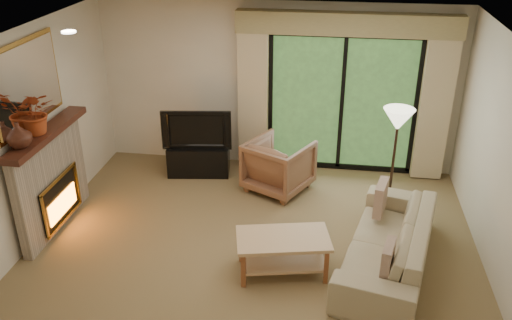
# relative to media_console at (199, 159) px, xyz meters

# --- Properties ---
(floor) EXTENTS (5.50, 5.50, 0.00)m
(floor) POSITION_rel_media_console_xyz_m (1.15, -1.95, -0.24)
(floor) COLOR olive
(floor) RESTS_ON ground
(ceiling) EXTENTS (5.50, 5.50, 0.00)m
(ceiling) POSITION_rel_media_console_xyz_m (1.15, -1.95, 2.36)
(ceiling) COLOR white
(ceiling) RESTS_ON ground
(wall_back) EXTENTS (5.00, 0.00, 5.00)m
(wall_back) POSITION_rel_media_console_xyz_m (1.15, 0.55, 1.06)
(wall_back) COLOR beige
(wall_back) RESTS_ON ground
(wall_front) EXTENTS (5.00, 0.00, 5.00)m
(wall_front) POSITION_rel_media_console_xyz_m (1.15, -4.45, 1.06)
(wall_front) COLOR beige
(wall_front) RESTS_ON ground
(wall_left) EXTENTS (0.00, 5.00, 5.00)m
(wall_left) POSITION_rel_media_console_xyz_m (-1.60, -1.95, 1.06)
(wall_left) COLOR beige
(wall_left) RESTS_ON ground
(wall_right) EXTENTS (0.00, 5.00, 5.00)m
(wall_right) POSITION_rel_media_console_xyz_m (3.90, -1.95, 1.06)
(wall_right) COLOR beige
(wall_right) RESTS_ON ground
(fireplace) EXTENTS (0.24, 1.70, 1.37)m
(fireplace) POSITION_rel_media_console_xyz_m (-1.48, -1.75, 0.45)
(fireplace) COLOR gray
(fireplace) RESTS_ON floor
(mirror) EXTENTS (0.07, 1.45, 1.02)m
(mirror) POSITION_rel_media_console_xyz_m (-1.56, -1.75, 1.71)
(mirror) COLOR #BF9341
(mirror) RESTS_ON wall_left
(sliding_door) EXTENTS (2.26, 0.10, 2.16)m
(sliding_door) POSITION_rel_media_console_xyz_m (2.15, 0.50, 0.86)
(sliding_door) COLOR black
(sliding_door) RESTS_ON floor
(curtain_left) EXTENTS (0.45, 0.18, 2.35)m
(curtain_left) POSITION_rel_media_console_xyz_m (0.80, 0.39, 0.96)
(curtain_left) COLOR tan
(curtain_left) RESTS_ON floor
(curtain_right) EXTENTS (0.45, 0.18, 2.35)m
(curtain_right) POSITION_rel_media_console_xyz_m (3.50, 0.39, 0.96)
(curtain_right) COLOR tan
(curtain_right) RESTS_ON floor
(cornice) EXTENTS (3.20, 0.24, 0.32)m
(cornice) POSITION_rel_media_console_xyz_m (2.15, 0.41, 2.08)
(cornice) COLOR #968558
(cornice) RESTS_ON wall_back
(media_console) EXTENTS (0.99, 0.55, 0.47)m
(media_console) POSITION_rel_media_console_xyz_m (0.00, 0.00, 0.00)
(media_console) COLOR black
(media_console) RESTS_ON floor
(tv) EXTENTS (1.06, 0.28, 0.61)m
(tv) POSITION_rel_media_console_xyz_m (0.00, 0.00, 0.54)
(tv) COLOR black
(tv) RESTS_ON media_console
(armchair) EXTENTS (1.13, 1.14, 0.78)m
(armchair) POSITION_rel_media_console_xyz_m (1.29, -0.33, 0.15)
(armchair) COLOR brown
(armchair) RESTS_ON floor
(sofa) EXTENTS (1.35, 2.36, 0.65)m
(sofa) POSITION_rel_media_console_xyz_m (2.76, -2.01, 0.09)
(sofa) COLOR tan
(sofa) RESTS_ON floor
(pillow_near) EXTENTS (0.18, 0.38, 0.36)m
(pillow_near) POSITION_rel_media_console_xyz_m (2.69, -2.65, 0.31)
(pillow_near) COLOR brown
(pillow_near) RESTS_ON sofa
(pillow_far) EXTENTS (0.20, 0.43, 0.41)m
(pillow_far) POSITION_rel_media_console_xyz_m (2.69, -1.37, 0.32)
(pillow_far) COLOR brown
(pillow_far) RESTS_ON sofa
(coffee_table) EXTENTS (1.15, 0.79, 0.47)m
(coffee_table) POSITION_rel_media_console_xyz_m (1.56, -2.30, 0.00)
(coffee_table) COLOR tan
(coffee_table) RESTS_ON floor
(floor_lamp) EXTENTS (0.53, 0.53, 1.51)m
(floor_lamp) POSITION_rel_media_console_xyz_m (2.86, -0.75, 0.52)
(floor_lamp) COLOR #F8F1C9
(floor_lamp) RESTS_ON floor
(vase) EXTENTS (0.33, 0.33, 0.30)m
(vase) POSITION_rel_media_console_xyz_m (-1.46, -2.26, 1.28)
(vase) COLOR #3D1C13
(vase) RESTS_ON fireplace
(branches) EXTENTS (0.58, 0.54, 0.53)m
(branches) POSITION_rel_media_console_xyz_m (-1.46, -1.86, 1.40)
(branches) COLOR #9C3918
(branches) RESTS_ON fireplace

